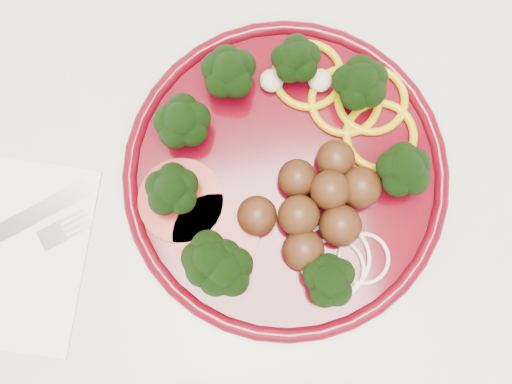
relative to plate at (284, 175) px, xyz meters
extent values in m
cube|color=silver|center=(0.01, 0.03, -0.48)|extent=(2.40, 0.60, 0.87)
cube|color=silver|center=(0.01, 0.03, -0.03)|extent=(2.40, 0.60, 0.03)
cylinder|color=#4A030E|center=(0.00, 0.00, -0.01)|extent=(0.30, 0.30, 0.01)
torus|color=#4A030E|center=(0.00, 0.00, -0.01)|extent=(0.30, 0.30, 0.01)
sphere|color=#4D2713|center=(0.01, -0.01, 0.01)|extent=(0.04, 0.04, 0.04)
sphere|color=#4D2713|center=(0.04, -0.06, 0.01)|extent=(0.04, 0.04, 0.04)
sphere|color=#4D2713|center=(0.05, 0.00, 0.01)|extent=(0.04, 0.04, 0.04)
sphere|color=#4D2713|center=(0.00, -0.04, 0.01)|extent=(0.04, 0.04, 0.04)
sphere|color=#4D2713|center=(0.04, -0.02, 0.01)|extent=(0.04, 0.04, 0.04)
sphere|color=#4D2713|center=(0.06, -0.03, 0.01)|extent=(0.04, 0.04, 0.04)
sphere|color=#4D2713|center=(0.00, -0.07, 0.01)|extent=(0.04, 0.04, 0.04)
sphere|color=#4D2713|center=(-0.03, -0.03, 0.01)|extent=(0.04, 0.04, 0.04)
torus|color=#C0A107|center=(0.07, 0.06, 0.00)|extent=(0.07, 0.07, 0.01)
torus|color=#C0A107|center=(0.09, 0.02, 0.00)|extent=(0.07, 0.07, 0.01)
torus|color=#C0A107|center=(0.04, 0.09, 0.00)|extent=(0.07, 0.07, 0.01)
torus|color=#C0A107|center=(0.09, 0.05, 0.00)|extent=(0.07, 0.07, 0.01)
cylinder|color=#720A07|center=(-0.10, 0.00, 0.00)|extent=(0.08, 0.08, 0.01)
cylinder|color=#720A07|center=(-0.07, -0.04, 0.00)|extent=(0.08, 0.08, 0.01)
torus|color=beige|center=(0.03, -0.09, -0.01)|extent=(0.06, 0.06, 0.00)
torus|color=beige|center=(0.05, -0.09, -0.01)|extent=(0.05, 0.05, 0.00)
torus|color=beige|center=(0.03, -0.08, -0.01)|extent=(0.07, 0.07, 0.00)
ellipsoid|color=#C6B793|center=(0.01, 0.09, 0.00)|extent=(0.02, 0.02, 0.02)
ellipsoid|color=#C6B793|center=(-0.07, 0.07, 0.00)|extent=(0.02, 0.02, 0.02)
ellipsoid|color=#C6B793|center=(0.05, 0.08, 0.00)|extent=(0.02, 0.02, 0.02)
cube|color=silver|center=(-0.23, 0.01, -0.01)|extent=(0.11, 0.05, 0.00)
cube|color=silver|center=(-0.22, -0.01, -0.01)|extent=(0.03, 0.03, 0.00)
cube|color=silver|center=(-0.19, -0.01, -0.01)|extent=(0.03, 0.01, 0.00)
cube|color=silver|center=(-0.20, -0.01, -0.01)|extent=(0.03, 0.01, 0.00)
cube|color=silver|center=(-0.20, 0.00, -0.01)|extent=(0.03, 0.01, 0.00)
cube|color=silver|center=(-0.20, 0.00, -0.01)|extent=(0.03, 0.01, 0.00)
camera|label=1|loc=(-0.05, -0.10, 0.57)|focal=45.00mm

